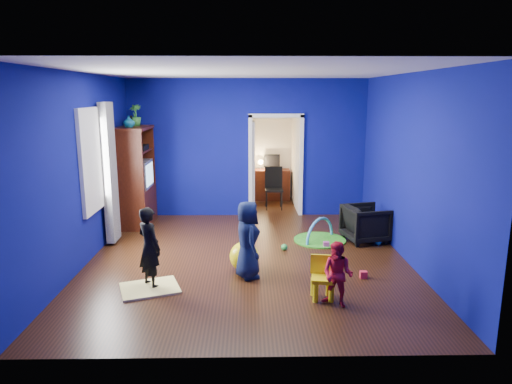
{
  "coord_description": "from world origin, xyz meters",
  "views": [
    {
      "loc": [
        0.01,
        -6.86,
        2.58
      ],
      "look_at": [
        0.14,
        0.4,
        1.01
      ],
      "focal_mm": 32.0,
      "sensor_mm": 36.0,
      "label": 1
    }
  ],
  "objects_px": {
    "toddler_red": "(338,274)",
    "tv_armoire": "(136,176)",
    "armchair": "(366,223)",
    "folding_chair": "(274,189)",
    "child_navy": "(248,240)",
    "study_desk": "(272,184)",
    "crt_tv": "(138,174)",
    "hopper_ball": "(244,256)",
    "kid_chair": "(322,280)",
    "vase": "(129,122)",
    "child_black": "(149,247)",
    "play_mat": "(320,240)"
  },
  "relations": [
    {
      "from": "hopper_ball",
      "to": "vase",
      "type": "bearing_deg",
      "value": 134.21
    },
    {
      "from": "armchair",
      "to": "child_navy",
      "type": "xyz_separation_m",
      "value": [
        -2.1,
        -1.6,
        0.23
      ]
    },
    {
      "from": "crt_tv",
      "to": "kid_chair",
      "type": "relative_size",
      "value": 1.4
    },
    {
      "from": "child_black",
      "to": "tv_armoire",
      "type": "distance_m",
      "value": 3.24
    },
    {
      "from": "toddler_red",
      "to": "tv_armoire",
      "type": "xyz_separation_m",
      "value": [
        -3.32,
        3.71,
        0.57
      ]
    },
    {
      "from": "toddler_red",
      "to": "folding_chair",
      "type": "distance_m",
      "value": 4.95
    },
    {
      "from": "vase",
      "to": "armchair",
      "type": "bearing_deg",
      "value": -11.45
    },
    {
      "from": "armchair",
      "to": "tv_armoire",
      "type": "relative_size",
      "value": 0.37
    },
    {
      "from": "child_navy",
      "to": "study_desk",
      "type": "height_order",
      "value": "child_navy"
    },
    {
      "from": "kid_chair",
      "to": "toddler_red",
      "type": "bearing_deg",
      "value": -45.0
    },
    {
      "from": "armchair",
      "to": "folding_chair",
      "type": "xyz_separation_m",
      "value": [
        -1.5,
        2.39,
        0.13
      ]
    },
    {
      "from": "vase",
      "to": "study_desk",
      "type": "distance_m",
      "value": 4.12
    },
    {
      "from": "armchair",
      "to": "kid_chair",
      "type": "xyz_separation_m",
      "value": [
        -1.14,
        -2.33,
        -0.08
      ]
    },
    {
      "from": "vase",
      "to": "tv_armoire",
      "type": "height_order",
      "value": "vase"
    },
    {
      "from": "vase",
      "to": "folding_chair",
      "type": "height_order",
      "value": "vase"
    },
    {
      "from": "toddler_red",
      "to": "hopper_ball",
      "type": "relative_size",
      "value": 1.88
    },
    {
      "from": "crt_tv",
      "to": "hopper_ball",
      "type": "distance_m",
      "value": 3.4
    },
    {
      "from": "armchair",
      "to": "play_mat",
      "type": "relative_size",
      "value": 0.77
    },
    {
      "from": "toddler_red",
      "to": "study_desk",
      "type": "relative_size",
      "value": 0.93
    },
    {
      "from": "toddler_red",
      "to": "kid_chair",
      "type": "distance_m",
      "value": 0.3
    },
    {
      "from": "vase",
      "to": "hopper_ball",
      "type": "xyz_separation_m",
      "value": [
        2.17,
        -2.23,
        -1.85
      ]
    },
    {
      "from": "study_desk",
      "to": "hopper_ball",
      "type": "bearing_deg",
      "value": -97.89
    },
    {
      "from": "kid_chair",
      "to": "study_desk",
      "type": "height_order",
      "value": "study_desk"
    },
    {
      "from": "armchair",
      "to": "study_desk",
      "type": "bearing_deg",
      "value": 11.11
    },
    {
      "from": "child_navy",
      "to": "tv_armoire",
      "type": "relative_size",
      "value": 0.57
    },
    {
      "from": "child_black",
      "to": "play_mat",
      "type": "xyz_separation_m",
      "value": [
        2.62,
        1.94,
        -0.55
      ]
    },
    {
      "from": "play_mat",
      "to": "crt_tv",
      "type": "bearing_deg",
      "value": 161.77
    },
    {
      "from": "child_black",
      "to": "study_desk",
      "type": "relative_size",
      "value": 1.27
    },
    {
      "from": "study_desk",
      "to": "armchair",
      "type": "bearing_deg",
      "value": -65.89
    },
    {
      "from": "armchair",
      "to": "play_mat",
      "type": "height_order",
      "value": "armchair"
    },
    {
      "from": "crt_tv",
      "to": "child_navy",
      "type": "bearing_deg",
      "value": -51.91
    },
    {
      "from": "child_black",
      "to": "play_mat",
      "type": "relative_size",
      "value": 1.2
    },
    {
      "from": "tv_armoire",
      "to": "hopper_ball",
      "type": "xyz_separation_m",
      "value": [
        2.17,
        -2.53,
        -0.76
      ]
    },
    {
      "from": "child_navy",
      "to": "toddler_red",
      "type": "xyz_separation_m",
      "value": [
        1.11,
        -0.93,
        -0.15
      ]
    },
    {
      "from": "crt_tv",
      "to": "play_mat",
      "type": "bearing_deg",
      "value": -18.23
    },
    {
      "from": "child_navy",
      "to": "vase",
      "type": "xyz_separation_m",
      "value": [
        -2.22,
        2.48,
        1.51
      ]
    },
    {
      "from": "child_navy",
      "to": "kid_chair",
      "type": "xyz_separation_m",
      "value": [
        0.96,
        -0.73,
        -0.31
      ]
    },
    {
      "from": "armchair",
      "to": "toddler_red",
      "type": "bearing_deg",
      "value": 145.57
    },
    {
      "from": "hopper_ball",
      "to": "study_desk",
      "type": "distance_m",
      "value": 4.75
    },
    {
      "from": "child_navy",
      "to": "kid_chair",
      "type": "relative_size",
      "value": 2.23
    },
    {
      "from": "armchair",
      "to": "kid_chair",
      "type": "relative_size",
      "value": 1.43
    },
    {
      "from": "armchair",
      "to": "hopper_ball",
      "type": "height_order",
      "value": "armchair"
    },
    {
      "from": "toddler_red",
      "to": "folding_chair",
      "type": "bearing_deg",
      "value": 128.25
    },
    {
      "from": "toddler_red",
      "to": "hopper_ball",
      "type": "bearing_deg",
      "value": 166.78
    },
    {
      "from": "folding_chair",
      "to": "crt_tv",
      "type": "bearing_deg",
      "value": -156.33
    },
    {
      "from": "vase",
      "to": "tv_armoire",
      "type": "bearing_deg",
      "value": 90.0
    },
    {
      "from": "armchair",
      "to": "child_black",
      "type": "xyz_separation_m",
      "value": [
        -3.42,
        -1.91,
        0.23
      ]
    },
    {
      "from": "hopper_ball",
      "to": "kid_chair",
      "type": "relative_size",
      "value": 0.87
    },
    {
      "from": "toddler_red",
      "to": "crt_tv",
      "type": "xyz_separation_m",
      "value": [
        -3.28,
        3.71,
        0.61
      ]
    },
    {
      "from": "crt_tv",
      "to": "kid_chair",
      "type": "height_order",
      "value": "crt_tv"
    }
  ]
}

